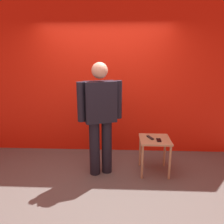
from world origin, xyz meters
name	(u,v)px	position (x,y,z in m)	size (l,w,h in m)	color
ground_plane	(99,188)	(0.00, 0.00, 0.00)	(12.00, 12.00, 0.00)	#59544F
back_wall_red	(105,77)	(0.00, 1.42, 1.50)	(5.60, 0.12, 3.00)	red
standing_person	(100,114)	(-0.01, 0.45, 1.01)	(0.71, 0.39, 1.81)	black
side_table	(155,145)	(0.87, 0.51, 0.49)	(0.49, 0.49, 0.59)	tan
cell_phone	(159,140)	(0.92, 0.44, 0.60)	(0.07, 0.14, 0.01)	black
tv_remote	(150,138)	(0.79, 0.53, 0.60)	(0.04, 0.17, 0.02)	black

